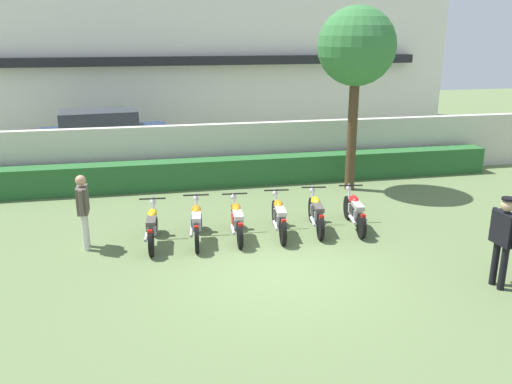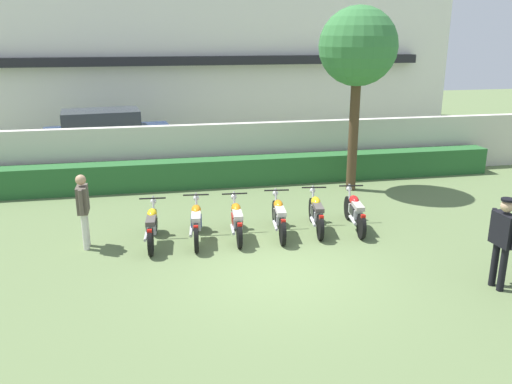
% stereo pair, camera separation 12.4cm
% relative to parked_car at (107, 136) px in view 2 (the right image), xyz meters
% --- Properties ---
extents(ground, '(60.00, 60.00, 0.00)m').
position_rel_parked_car_xyz_m(ground, '(3.96, -10.34, -0.94)').
color(ground, '#607547').
extents(building, '(22.73, 6.50, 6.52)m').
position_rel_parked_car_xyz_m(building, '(3.96, 6.33, 2.32)').
color(building, white).
rests_on(building, ground).
extents(compound_wall, '(21.59, 0.30, 1.82)m').
position_rel_parked_car_xyz_m(compound_wall, '(3.96, -3.33, -0.03)').
color(compound_wall, beige).
rests_on(compound_wall, ground).
extents(hedge_row, '(17.27, 0.70, 0.85)m').
position_rel_parked_car_xyz_m(hedge_row, '(3.96, -4.03, -0.51)').
color(hedge_row, '#28602D').
rests_on(hedge_row, ground).
extents(parked_car, '(4.67, 2.46, 1.89)m').
position_rel_parked_car_xyz_m(parked_car, '(0.00, 0.00, 0.00)').
color(parked_car, navy).
rests_on(parked_car, ground).
extents(tree_near_inspector, '(2.23, 2.23, 5.33)m').
position_rel_parked_car_xyz_m(tree_near_inspector, '(7.46, -5.25, 3.21)').
color(tree_near_inspector, '#4C3823').
rests_on(tree_near_inspector, ground).
extents(motorcycle_in_row_0, '(0.60, 1.86, 0.96)m').
position_rel_parked_car_xyz_m(motorcycle_in_row_0, '(1.51, -8.46, -0.49)').
color(motorcycle_in_row_0, black).
rests_on(motorcycle_in_row_0, ground).
extents(motorcycle_in_row_1, '(0.60, 1.91, 0.98)m').
position_rel_parked_car_xyz_m(motorcycle_in_row_1, '(2.50, -8.44, -0.48)').
color(motorcycle_in_row_1, black).
rests_on(motorcycle_in_row_1, ground).
extents(motorcycle_in_row_2, '(0.60, 1.82, 0.95)m').
position_rel_parked_car_xyz_m(motorcycle_in_row_2, '(3.43, -8.43, -0.49)').
color(motorcycle_in_row_2, black).
rests_on(motorcycle_in_row_2, ground).
extents(motorcycle_in_row_3, '(0.60, 1.90, 0.97)m').
position_rel_parked_car_xyz_m(motorcycle_in_row_3, '(4.44, -8.42, -0.48)').
color(motorcycle_in_row_3, black).
rests_on(motorcycle_in_row_3, ground).
extents(motorcycle_in_row_4, '(0.60, 1.84, 0.96)m').
position_rel_parked_car_xyz_m(motorcycle_in_row_4, '(5.39, -8.33, -0.49)').
color(motorcycle_in_row_4, black).
rests_on(motorcycle_in_row_4, ground).
extents(motorcycle_in_row_5, '(0.60, 1.93, 0.95)m').
position_rel_parked_car_xyz_m(motorcycle_in_row_5, '(6.34, -8.40, -0.49)').
color(motorcycle_in_row_5, black).
rests_on(motorcycle_in_row_5, ground).
extents(inspector_person, '(0.23, 0.68, 1.68)m').
position_rel_parked_car_xyz_m(inspector_person, '(0.06, -8.37, 0.06)').
color(inspector_person, silver).
rests_on(inspector_person, ground).
extents(officer_0, '(0.25, 0.69, 1.76)m').
position_rel_parked_car_xyz_m(officer_0, '(7.80, -11.89, 0.12)').
color(officer_0, black).
rests_on(officer_0, ground).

